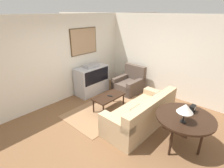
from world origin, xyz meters
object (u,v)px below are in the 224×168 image
at_px(tv, 92,80).
at_px(table_lamp, 185,108).
at_px(armchair, 129,84).
at_px(mantel_clock, 192,109).
at_px(couch, 141,115).
at_px(coffee_table, 109,98).
at_px(console_table, 185,119).

xyz_separation_m(tv, table_lamp, (-0.75, -3.52, 0.57)).
height_order(armchair, mantel_clock, armchair).
bearing_deg(couch, coffee_table, -90.91).
distance_m(tv, coffee_table, 1.33).
bearing_deg(mantel_clock, table_lamp, 179.91).
bearing_deg(armchair, tv, -131.08).
bearing_deg(tv, console_table, -98.51).
bearing_deg(coffee_table, armchair, 12.89).
bearing_deg(armchair, coffee_table, -75.96).
bearing_deg(couch, tv, -100.62).
bearing_deg(table_lamp, console_table, 8.62).
height_order(console_table, mantel_clock, mantel_clock).
relative_size(coffee_table, console_table, 0.82).
xyz_separation_m(couch, table_lamp, (-0.27, -1.10, 0.76)).
distance_m(couch, coffee_table, 1.17).
distance_m(armchair, coffee_table, 1.50).
bearing_deg(console_table, tv, 81.49).
bearing_deg(console_table, mantel_clock, -7.78).
bearing_deg(mantel_clock, couch, 101.16).
bearing_deg(coffee_table, tv, 70.22).
bearing_deg(table_lamp, tv, 77.98).
bearing_deg(tv, couch, -101.24).
distance_m(couch, console_table, 1.14).
distance_m(armchair, mantel_clock, 2.95).
xyz_separation_m(armchair, mantel_clock, (-1.27, -2.61, 0.56)).
relative_size(tv, coffee_table, 1.21).
height_order(coffee_table, mantel_clock, mantel_clock).
distance_m(couch, armchair, 2.12).
bearing_deg(tv, armchair, -42.23).
distance_m(tv, couch, 2.47).
bearing_deg(console_table, table_lamp, -171.38).
bearing_deg(mantel_clock, tv, 85.73).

